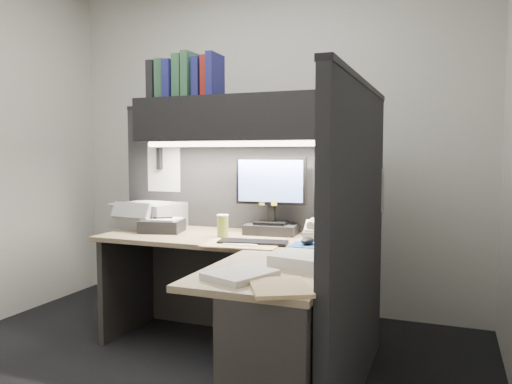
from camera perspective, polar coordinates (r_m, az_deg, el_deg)
floor at (r=3.03m, az=-9.39°, el=-20.38°), size 3.50×3.50×0.00m
wall_back at (r=4.11m, az=1.14°, el=5.58°), size 3.50×0.04×2.70m
partition_back at (r=3.60m, az=-1.56°, el=-3.04°), size 1.90×0.06×1.60m
partition_right at (r=2.62m, az=11.42°, el=-5.95°), size 0.06×1.50×1.60m
desk at (r=2.68m, az=-1.47°, el=-13.46°), size 1.70×1.53×0.73m
overhead_shelf at (r=3.37m, az=-1.28°, el=8.38°), size 1.55×0.34×0.30m
task_light_tube at (r=3.24m, az=-2.23°, el=5.53°), size 1.32×0.04×0.04m
monitor at (r=3.31m, az=1.74°, el=-1.35°), size 0.48×0.23×0.51m
keyboard at (r=2.98m, az=-0.36°, el=-5.77°), size 0.43×0.21×0.02m
mousepad at (r=2.95m, az=6.12°, el=-6.06°), size 0.22×0.20×0.00m
mouse at (r=2.96m, az=5.92°, el=-5.58°), size 0.09×0.12×0.04m
telephone at (r=3.19m, az=7.43°, el=-4.52°), size 0.25×0.26×0.09m
coffee_cup at (r=3.23m, az=-3.84°, el=-3.96°), size 0.09×0.09×0.13m
printer at (r=3.73m, az=-12.15°, el=-2.59°), size 0.47×0.41×0.18m
notebook_stack at (r=3.49m, az=-10.68°, el=-3.83°), size 0.32×0.29×0.08m
open_folder at (r=2.96m, az=-1.60°, el=-5.98°), size 0.47×0.33×0.01m
paper_stack_a at (r=2.42m, az=5.66°, el=-7.76°), size 0.33×0.29×0.06m
paper_stack_b at (r=2.19m, az=-1.80°, el=-9.41°), size 0.31×0.34×0.03m
manila_stack at (r=2.01m, az=2.74°, el=-10.83°), size 0.33×0.36×0.02m
binder_row at (r=3.60m, az=-8.03°, el=12.74°), size 0.52×0.26×0.31m
pinned_papers at (r=3.09m, az=2.48°, el=0.46°), size 1.76×1.31×0.51m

